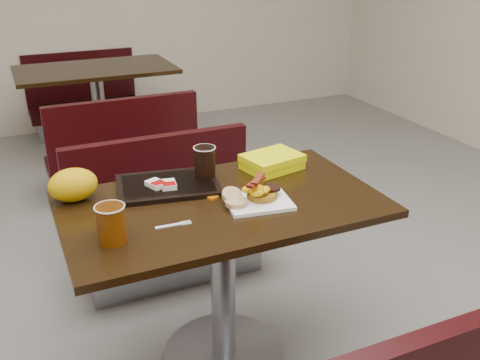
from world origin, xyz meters
name	(u,v)px	position (x,y,z in m)	size (l,w,h in m)	color
floor	(224,356)	(0.00, 0.00, 0.00)	(6.00, 7.00, 0.01)	gray
table_near	(223,284)	(0.00, 0.00, 0.38)	(1.20, 0.70, 0.75)	black
bench_near_n	(171,215)	(0.00, 0.70, 0.36)	(1.00, 0.46, 0.72)	black
table_far	(100,114)	(0.00, 2.60, 0.38)	(1.20, 0.70, 0.75)	black
bench_far_s	(119,143)	(0.00, 1.90, 0.36)	(1.00, 0.46, 0.72)	black
bench_far_n	(85,95)	(0.00, 3.30, 0.36)	(1.00, 0.46, 0.72)	black
platter	(258,202)	(0.12, -0.08, 0.76)	(0.24, 0.19, 0.01)	white
pancake_stack	(262,194)	(0.14, -0.06, 0.78)	(0.12, 0.12, 0.02)	#A5761B
sausage_patty	(271,188)	(0.18, -0.05, 0.79)	(0.07, 0.07, 0.01)	black
scrambled_eggs	(258,190)	(0.11, -0.08, 0.81)	(0.08, 0.07, 0.04)	#E5B604
bacon_strips	(256,181)	(0.11, -0.06, 0.84)	(0.14, 0.06, 0.01)	#420407
muffin_bottom	(236,203)	(0.03, -0.08, 0.77)	(0.08, 0.08, 0.02)	tan
muffin_top	(232,195)	(0.03, -0.03, 0.78)	(0.08, 0.08, 0.02)	tan
coffee_cup_near	(111,224)	(-0.44, -0.13, 0.81)	(0.09, 0.09, 0.13)	#863C04
fork	(168,226)	(-0.24, -0.11, 0.75)	(0.13, 0.02, 0.00)	white
knife	(272,197)	(0.19, -0.05, 0.75)	(0.16, 0.01, 0.00)	white
condiment_syrup	(213,198)	(-0.02, 0.03, 0.75)	(0.04, 0.03, 0.01)	#A54B07
condiment_ketchup	(231,192)	(0.06, 0.05, 0.76)	(0.04, 0.03, 0.01)	#8C0504
tray	(168,185)	(-0.15, 0.21, 0.76)	(0.40, 0.28, 0.02)	black
hashbrown_sleeve_left	(156,184)	(-0.20, 0.19, 0.78)	(0.06, 0.08, 0.02)	silver
hashbrown_sleeve_right	(169,185)	(-0.16, 0.17, 0.78)	(0.06, 0.08, 0.02)	silver
coffee_cup_far	(205,161)	(0.02, 0.23, 0.83)	(0.09, 0.09, 0.12)	black
clamshell	(272,162)	(0.32, 0.21, 0.78)	(0.24, 0.18, 0.06)	#E8E303
paper_bag	(73,185)	(-0.51, 0.24, 0.81)	(0.18, 0.14, 0.13)	#D49D07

